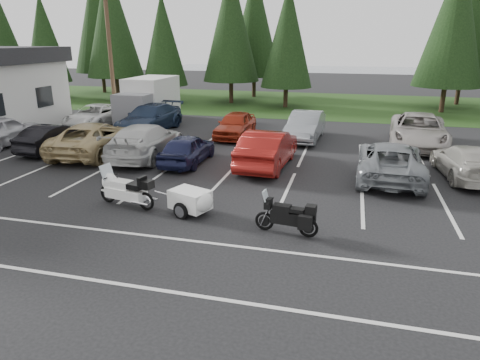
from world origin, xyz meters
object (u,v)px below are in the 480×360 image
at_px(car_near_2, 95,138).
at_px(car_near_0, 3,131).
at_px(car_far_4, 418,131).
at_px(car_far_1, 150,118).
at_px(car_near_7, 466,162).
at_px(cargo_trailer, 190,202).
at_px(car_near_4, 187,149).
at_px(car_near_5, 268,148).
at_px(touring_motorcycle, 126,187).
at_px(car_near_1, 54,138).
at_px(box_truck, 146,101).
at_px(car_near_6, 390,161).
at_px(adventure_motorcycle, 286,213).
at_px(car_far_3, 305,126).
at_px(utility_pole, 110,50).
at_px(car_far_0, 95,116).
at_px(car_far_2, 235,125).
at_px(car_near_3, 146,141).

bearing_deg(car_near_2, car_near_0, -8.93).
bearing_deg(car_far_4, car_far_1, -175.33).
distance_m(car_near_7, cargo_trailer, 11.34).
distance_m(car_near_4, cargo_trailer, 5.96).
relative_size(car_near_5, touring_motorcycle, 1.98).
bearing_deg(car_near_1, car_near_7, -175.57).
bearing_deg(car_far_1, car_near_2, -86.78).
distance_m(box_truck, car_near_6, 17.30).
xyz_separation_m(cargo_trailer, adventure_motorcycle, (3.19, -0.69, 0.22)).
bearing_deg(car_near_2, car_near_7, 175.82).
height_order(car_far_1, adventure_motorcycle, car_far_1).
height_order(car_near_1, car_far_3, car_far_3).
bearing_deg(car_near_2, touring_motorcycle, 124.29).
height_order(utility_pole, car_far_3, utility_pole).
distance_m(box_truck, car_far_3, 11.20).
bearing_deg(box_truck, car_near_7, -23.62).
height_order(box_truck, car_far_0, box_truck).
distance_m(car_far_2, car_far_4, 9.81).
distance_m(car_near_7, touring_motorcycle, 13.28).
bearing_deg(car_near_1, car_near_3, -176.00).
distance_m(car_far_1, car_far_4, 15.26).
relative_size(touring_motorcycle, adventure_motorcycle, 1.20).
distance_m(car_near_2, car_far_4, 16.43).
height_order(car_near_4, car_far_4, car_far_4).
xyz_separation_m(car_near_5, car_far_4, (6.89, 5.66, 0.02)).
bearing_deg(car_near_5, car_near_0, 1.62).
bearing_deg(car_far_4, car_near_3, -151.78).
bearing_deg(car_far_2, box_truck, 158.84).
relative_size(car_near_4, car_far_0, 0.80).
bearing_deg(car_near_6, box_truck, -27.98).
distance_m(car_near_7, car_far_3, 8.83).
xyz_separation_m(car_near_0, car_far_3, (15.17, 5.39, -0.03)).
relative_size(car_near_2, car_far_2, 1.33).
relative_size(car_near_4, cargo_trailer, 2.24).
bearing_deg(car_near_7, car_far_4, -82.46).
xyz_separation_m(utility_pole, car_far_2, (8.96, -2.35, -3.97)).
height_order(car_near_6, car_far_4, car_far_4).
bearing_deg(car_near_2, car_near_3, 176.27).
distance_m(car_near_2, car_far_2, 7.78).
bearing_deg(car_near_7, car_near_1, -3.88).
height_order(car_near_6, car_near_7, car_near_6).
bearing_deg(car_far_2, car_near_0, -154.72).
height_order(car_near_7, touring_motorcycle, touring_motorcycle).
bearing_deg(car_near_3, car_near_4, 164.21).
distance_m(utility_pole, car_far_3, 13.63).
distance_m(box_truck, car_far_2, 7.56).
distance_m(car_far_0, car_far_2, 9.58).
relative_size(car_near_0, car_near_2, 0.83).
xyz_separation_m(car_near_4, car_far_2, (0.67, 5.80, 0.05)).
bearing_deg(touring_motorcycle, car_near_2, 142.03).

